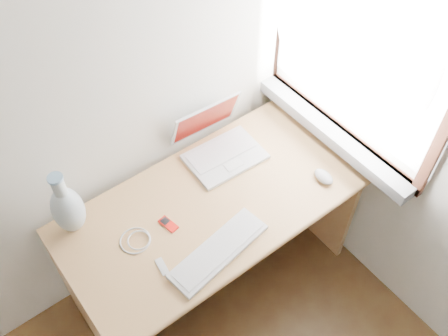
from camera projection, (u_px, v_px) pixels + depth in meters
window at (354, 45)px, 2.00m from camera, size 0.11×0.99×1.10m
desk at (202, 217)px, 2.39m from camera, size 1.34×0.67×0.71m
laptop at (219, 144)px, 2.35m from camera, size 0.37×0.31×0.24m
external_keyboard at (219, 251)px, 2.03m from camera, size 0.47×0.20×0.02m
mouse at (324, 177)px, 2.27m from camera, size 0.07×0.11×0.04m
ipod at (168, 224)px, 2.12m from camera, size 0.06×0.10×0.01m
cable_coil at (135, 240)px, 2.07m from camera, size 0.14×0.14×0.01m
remote at (162, 266)px, 1.99m from camera, size 0.04×0.08×0.01m
vase at (68, 208)px, 2.01m from camera, size 0.13×0.13×0.34m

